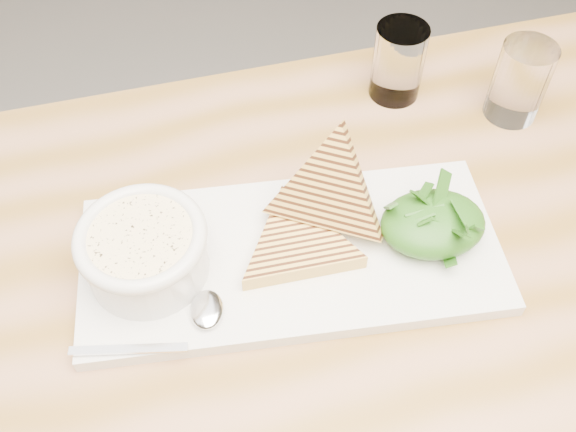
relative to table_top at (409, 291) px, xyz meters
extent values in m
cube|color=#AA7651|center=(0.00, 0.00, 0.00)|extent=(1.17, 0.82, 0.04)
cylinder|color=#AA7651|center=(-0.51, 0.32, -0.36)|extent=(0.06, 0.06, 0.69)
cube|color=white|center=(-0.12, 0.05, 0.03)|extent=(0.44, 0.21, 0.02)
cylinder|color=white|center=(-0.26, 0.05, 0.06)|extent=(0.12, 0.12, 0.05)
cylinder|color=#FCE0A3|center=(-0.26, 0.05, 0.09)|extent=(0.10, 0.10, 0.01)
torus|color=white|center=(-0.26, 0.05, 0.09)|extent=(0.13, 0.13, 0.01)
ellipsoid|color=#123D0D|center=(0.03, 0.04, 0.06)|extent=(0.11, 0.09, 0.04)
ellipsoid|color=silver|center=(-0.21, -0.01, 0.04)|extent=(0.04, 0.05, 0.01)
cube|color=silver|center=(-0.29, -0.03, 0.04)|extent=(0.11, 0.02, 0.00)
cylinder|color=white|center=(0.06, 0.28, 0.07)|extent=(0.06, 0.06, 0.10)
cylinder|color=white|center=(0.20, 0.22, 0.07)|extent=(0.07, 0.07, 0.10)
camera|label=1|loc=(-0.19, -0.32, 0.58)|focal=40.00mm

